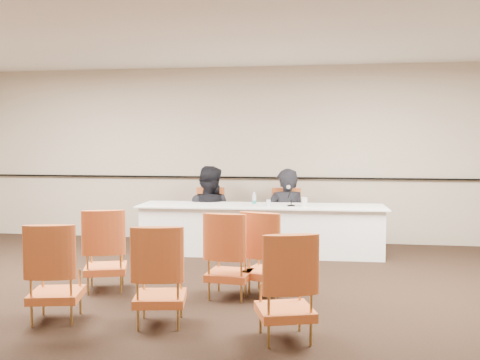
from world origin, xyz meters
name	(u,v)px	position (x,y,z in m)	size (l,w,h in m)	color
floor	(193,311)	(0.00, 0.00, 0.00)	(10.00, 10.00, 0.00)	black
ceiling	(191,8)	(0.00, 0.00, 3.00)	(10.00, 10.00, 0.00)	silver
wall_back	(247,154)	(0.00, 4.00, 1.50)	(10.00, 0.04, 3.00)	#B6A98F
wall_rail	(246,177)	(0.00, 3.96, 1.10)	(9.80, 0.04, 0.03)	black
panel_table	(261,230)	(0.38, 2.89, 0.37)	(3.74, 0.86, 0.75)	white
panelist_main	(286,226)	(0.72, 3.45, 0.35)	(0.68, 0.44, 1.86)	black
panelist_main_chair	(286,218)	(0.72, 3.45, 0.47)	(0.50, 0.50, 0.95)	#D04F25
panelist_second	(208,220)	(-0.56, 3.42, 0.42)	(0.87, 0.68, 1.79)	black
panelist_second_chair	(208,217)	(-0.56, 3.42, 0.47)	(0.50, 0.50, 0.95)	#D04F25
papers	(294,206)	(0.88, 2.84, 0.75)	(0.30, 0.22, 0.00)	silver
microphone	(291,196)	(0.84, 2.80, 0.90)	(0.11, 0.22, 0.31)	black
water_bottle	(254,199)	(0.28, 2.78, 0.85)	(0.06, 0.06, 0.21)	teal
drinking_glass	(268,203)	(0.50, 2.75, 0.80)	(0.06, 0.06, 0.10)	silver
coffee_cup	(304,202)	(1.03, 2.79, 0.82)	(0.09, 0.09, 0.14)	silver
aud_chair_front_left	(105,249)	(-1.18, 0.62, 0.47)	(0.50, 0.50, 0.95)	#D04F25
aud_chair_front_mid	(230,255)	(0.29, 0.54, 0.47)	(0.50, 0.50, 0.95)	#D04F25
aud_chair_front_right	(267,253)	(0.69, 0.68, 0.47)	(0.50, 0.50, 0.95)	#D04F25
aud_chair_back_left	(56,271)	(-1.22, -0.46, 0.47)	(0.50, 0.50, 0.95)	#D04F25
aud_chair_back_mid	(160,274)	(-0.21, -0.42, 0.47)	(0.50, 0.50, 0.95)	#D04F25
aud_chair_back_right	(285,285)	(0.97, -0.64, 0.47)	(0.50, 0.50, 0.95)	#D04F25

